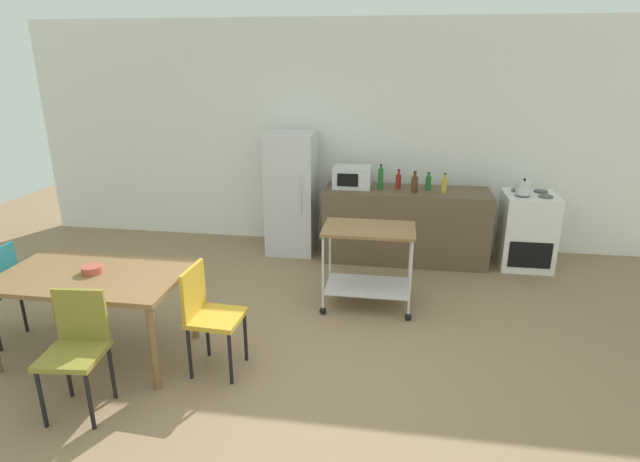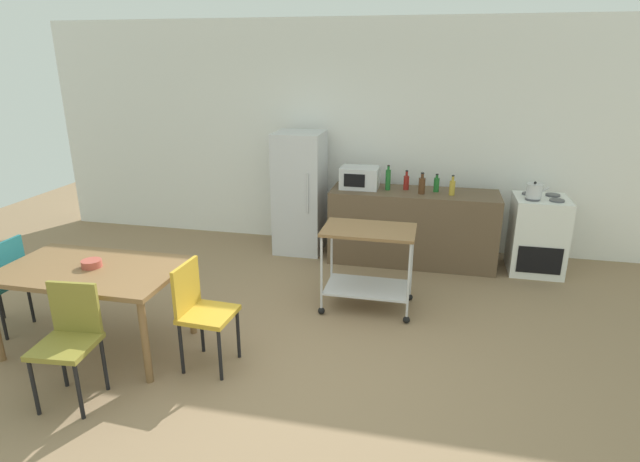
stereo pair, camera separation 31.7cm
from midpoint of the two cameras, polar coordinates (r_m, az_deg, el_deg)
ground_plane at (r=4.41m, az=-2.07°, el=-14.88°), size 12.00×12.00×0.00m
back_wall at (r=6.88m, az=4.63°, el=10.44°), size 8.40×0.12×2.90m
kitchen_counter at (r=6.46m, az=11.54°, el=0.43°), size 2.00×0.64×0.90m
dining_table at (r=4.73m, az=-22.13°, el=-4.71°), size 1.50×0.90×0.75m
chair_mustard at (r=4.28m, az=-10.97°, el=-8.38°), size 0.42×0.42×0.89m
chair_olive at (r=4.17m, az=-23.98°, el=-10.56°), size 0.44×0.44×0.89m
chair_teal at (r=5.46m, az=-30.39°, el=-4.60°), size 0.40×0.40×0.89m
stove_oven at (r=6.63m, az=24.16°, el=-0.40°), size 0.60×0.61×0.92m
refrigerator at (r=6.64m, az=-0.86°, el=4.24°), size 0.60×0.63×1.55m
kitchen_cart at (r=5.15m, az=7.10°, el=-2.67°), size 0.91×0.57×0.85m
microwave at (r=6.37m, az=5.84°, el=5.88°), size 0.46×0.35×0.26m
bottle_hot_sauce at (r=6.33m, az=8.96°, el=5.65°), size 0.06×0.06×0.30m
bottle_olive_oil at (r=6.39m, az=10.92°, el=5.33°), size 0.07×0.07×0.24m
bottle_wine at (r=6.22m, az=12.63°, el=4.94°), size 0.08×0.08×0.25m
bottle_vinegar at (r=6.36m, az=14.15°, el=5.01°), size 0.07×0.07×0.22m
bottle_soy_sauce at (r=6.26m, az=15.82°, el=4.66°), size 0.07×0.07×0.24m
fruit_bowl at (r=4.71m, az=-22.19°, el=-3.39°), size 0.17×0.17×0.06m
kettle at (r=6.36m, az=23.92°, el=4.06°), size 0.24×0.17×0.19m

